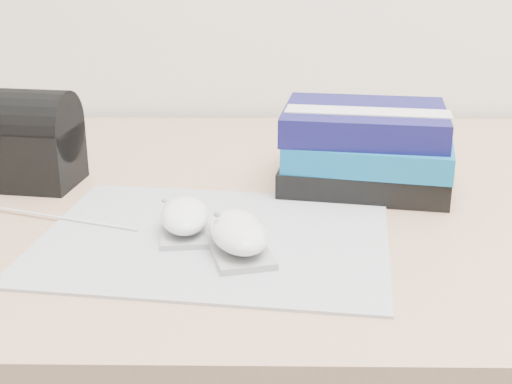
{
  "coord_description": "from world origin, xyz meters",
  "views": [
    {
      "loc": [
        -0.09,
        0.7,
        1.05
      ],
      "look_at": [
        -0.11,
        1.47,
        0.77
      ],
      "focal_mm": 50.0,
      "sensor_mm": 36.0,
      "label": 1
    }
  ],
  "objects_px": {
    "desk": "(327,324)",
    "mouse_front": "(238,234)",
    "pouch": "(23,139)",
    "mouse_rear": "(185,218)",
    "book_stack": "(366,148)"
  },
  "relations": [
    {
      "from": "mouse_rear",
      "to": "book_stack",
      "type": "distance_m",
      "value": 0.28
    },
    {
      "from": "desk",
      "to": "mouse_front",
      "type": "height_order",
      "value": "mouse_front"
    },
    {
      "from": "mouse_rear",
      "to": "pouch",
      "type": "relative_size",
      "value": 0.69
    },
    {
      "from": "mouse_rear",
      "to": "mouse_front",
      "type": "distance_m",
      "value": 0.08
    },
    {
      "from": "mouse_front",
      "to": "book_stack",
      "type": "relative_size",
      "value": 0.48
    },
    {
      "from": "desk",
      "to": "pouch",
      "type": "distance_m",
      "value": 0.51
    },
    {
      "from": "desk",
      "to": "pouch",
      "type": "xyz_separation_m",
      "value": [
        -0.42,
        -0.03,
        0.3
      ]
    },
    {
      "from": "desk",
      "to": "mouse_rear",
      "type": "distance_m",
      "value": 0.38
    },
    {
      "from": "desk",
      "to": "book_stack",
      "type": "xyz_separation_m",
      "value": [
        0.04,
        -0.03,
        0.29
      ]
    },
    {
      "from": "mouse_front",
      "to": "pouch",
      "type": "height_order",
      "value": "pouch"
    },
    {
      "from": "desk",
      "to": "mouse_rear",
      "type": "bearing_deg",
      "value": -131.96
    },
    {
      "from": "desk",
      "to": "mouse_front",
      "type": "xyz_separation_m",
      "value": [
        -0.12,
        -0.26,
        0.26
      ]
    },
    {
      "from": "pouch",
      "to": "mouse_rear",
      "type": "bearing_deg",
      "value": -36.51
    },
    {
      "from": "desk",
      "to": "pouch",
      "type": "relative_size",
      "value": 10.72
    },
    {
      "from": "mouse_rear",
      "to": "book_stack",
      "type": "xyz_separation_m",
      "value": [
        0.22,
        0.17,
        0.03
      ]
    }
  ]
}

